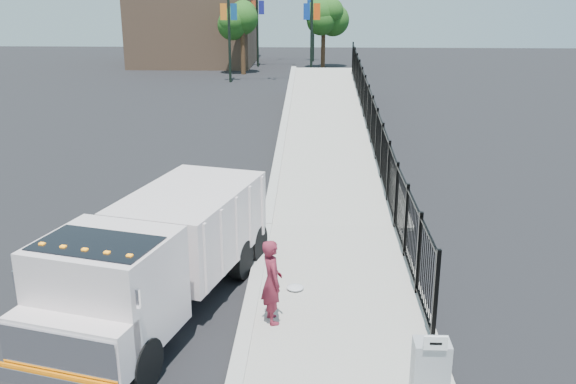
{
  "coord_description": "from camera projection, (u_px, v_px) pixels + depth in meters",
  "views": [
    {
      "loc": [
        1.27,
        -12.69,
        6.45
      ],
      "look_at": [
        0.68,
        2.0,
        1.73
      ],
      "focal_mm": 40.0,
      "sensor_mm": 36.0,
      "label": 1
    }
  ],
  "objects": [
    {
      "name": "utility_cabinet",
      "position": [
        430.0,
        378.0,
        9.81
      ],
      "size": [
        0.55,
        0.4,
        1.25
      ],
      "primitive_type": "cube",
      "color": "gray",
      "rests_on": "sidewalk"
    },
    {
      "name": "truck",
      "position": [
        157.0,
        254.0,
        12.85
      ],
      "size": [
        3.93,
        7.3,
        2.38
      ],
      "rotation": [
        0.0,
        0.0,
        -0.26
      ],
      "color": "black",
      "rests_on": "ground"
    },
    {
      "name": "building",
      "position": [
        195.0,
        16.0,
        55.07
      ],
      "size": [
        10.0,
        10.0,
        8.0
      ],
      "primitive_type": "cube",
      "color": "#8C664C",
      "rests_on": "ground"
    },
    {
      "name": "debris",
      "position": [
        295.0,
        287.0,
        14.04
      ],
      "size": [
        0.38,
        0.38,
        0.09
      ],
      "primitive_type": "ellipsoid",
      "color": "silver",
      "rests_on": "sidewalk"
    },
    {
      "name": "light_pole_3",
      "position": [
        310.0,
        11.0,
        56.53
      ],
      "size": [
        3.78,
        0.22,
        8.0
      ],
      "color": "black",
      "rests_on": "ground"
    },
    {
      "name": "ramp",
      "position": [
        332.0,
        135.0,
        29.23
      ],
      "size": [
        3.95,
        24.06,
        3.19
      ],
      "primitive_type": "cube",
      "rotation": [
        0.06,
        0.0,
        0.0
      ],
      "color": "#9E998E",
      "rests_on": "ground"
    },
    {
      "name": "light_pole_0",
      "position": [
        233.0,
        18.0,
        43.89
      ],
      "size": [
        3.77,
        0.22,
        8.0
      ],
      "color": "black",
      "rests_on": "ground"
    },
    {
      "name": "ground",
      "position": [
        254.0,
        294.0,
        14.09
      ],
      "size": [
        120.0,
        120.0,
        0.0
      ],
      "primitive_type": "plane",
      "color": "black",
      "rests_on": "ground"
    },
    {
      "name": "iron_fence",
      "position": [
        371.0,
        135.0,
        25.1
      ],
      "size": [
        0.1,
        28.0,
        1.8
      ],
      "primitive_type": "cube",
      "color": "black",
      "rests_on": "ground"
    },
    {
      "name": "tree_2",
      "position": [
        240.0,
        16.0,
        57.04
      ],
      "size": [
        2.78,
        2.78,
        5.39
      ],
      "color": "#382314",
      "rests_on": "ground"
    },
    {
      "name": "tree_0",
      "position": [
        242.0,
        21.0,
        48.15
      ],
      "size": [
        2.53,
        2.53,
        5.27
      ],
      "color": "#382314",
      "rests_on": "ground"
    },
    {
      "name": "tree_1",
      "position": [
        324.0,
        19.0,
        52.11
      ],
      "size": [
        2.42,
        2.42,
        5.21
      ],
      "color": "#382314",
      "rests_on": "ground"
    },
    {
      "name": "light_pole_1",
      "position": [
        307.0,
        18.0,
        44.21
      ],
      "size": [
        3.78,
        0.22,
        8.0
      ],
      "color": "black",
      "rests_on": "ground"
    },
    {
      "name": "light_pole_2",
      "position": [
        261.0,
        13.0,
        52.76
      ],
      "size": [
        3.77,
        0.22,
        8.0
      ],
      "color": "black",
      "rests_on": "ground"
    },
    {
      "name": "worker",
      "position": [
        272.0,
        281.0,
        12.47
      ],
      "size": [
        0.59,
        0.73,
        1.72
      ],
      "primitive_type": "imported",
      "rotation": [
        0.0,
        0.0,
        1.9
      ],
      "color": "maroon",
      "rests_on": "sidewalk"
    },
    {
      "name": "arrow_sign",
      "position": [
        436.0,
        343.0,
        9.37
      ],
      "size": [
        0.35,
        0.04,
        0.22
      ],
      "primitive_type": "cube",
      "color": "white",
      "rests_on": "utility_cabinet"
    },
    {
      "name": "curb",
      "position": [
        244.0,
        338.0,
        12.17
      ],
      "size": [
        0.3,
        12.0,
        0.16
      ],
      "primitive_type": "cube",
      "color": "#ADAAA3",
      "rests_on": "ground"
    },
    {
      "name": "sidewalk",
      "position": [
        345.0,
        342.0,
        12.1
      ],
      "size": [
        3.55,
        12.0,
        0.12
      ],
      "primitive_type": "cube",
      "color": "#9E998E",
      "rests_on": "ground"
    }
  ]
}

